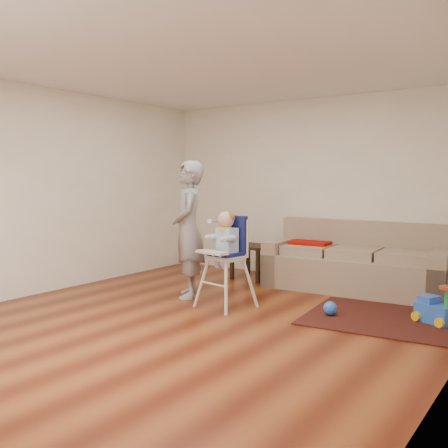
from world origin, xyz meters
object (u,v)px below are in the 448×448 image
Objects in this scene: side_table at (253,262)px; high_chair at (226,261)px; ride_on_toy at (436,303)px; toy_ball at (330,308)px; sofa at (355,257)px; adult at (188,230)px.

high_chair is at bearing -68.70° from side_table.
ride_on_toy is 2.68× the size of toy_ball.
sofa is at bearing 72.02° from high_chair.
adult is (-0.68, 0.15, 0.32)m from high_chair.
side_table is 0.30× the size of adult.
adult is at bearing -174.42° from toy_ball.
high_chair is at bearing -164.33° from toy_ball.
side_table is 1.77m from high_chair.
toy_ball is 0.09× the size of adult.
adult is (-1.85, -0.18, 0.78)m from toy_ball.
side_table is at bearing -179.82° from sofa.
toy_ball is 0.13× the size of high_chair.
ride_on_toy is at bearing -18.32° from side_table.
adult reaches higher than high_chair.
sofa is at bearing 164.69° from ride_on_toy.
adult is at bearing -144.76° from ride_on_toy.
ride_on_toy is at bearing -43.59° from sofa.
toy_ball is at bearing 56.55° from adult.
side_table is at bearing 144.19° from toy_ball.
ride_on_toy is 2.98m from adult.
adult reaches higher than toy_ball.
sofa is 5.99× the size of ride_on_toy.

